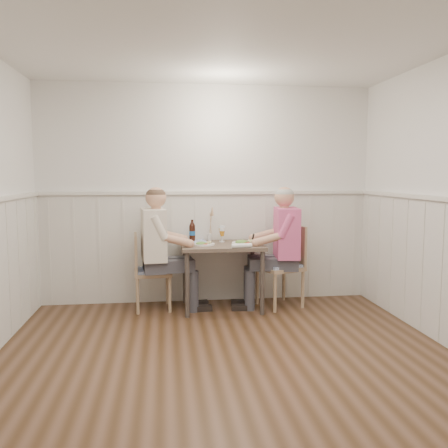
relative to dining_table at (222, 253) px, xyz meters
name	(u,v)px	position (x,y,z in m)	size (l,w,h in m)	color
ground_plane	(234,376)	(-0.13, -1.84, -0.65)	(4.50, 4.50, 0.00)	#412A16
room_shell	(234,177)	(-0.13, -1.84, 0.87)	(4.04, 4.54, 2.60)	white
wainscot	(223,270)	(-0.13, -1.15, 0.04)	(4.00, 4.49, 1.34)	silver
dining_table	(222,253)	(0.00, 0.00, 0.00)	(0.92, 0.70, 0.75)	#4F443A
chair_right	(284,263)	(0.74, 0.03, -0.14)	(0.57, 0.57, 0.95)	#A4865A
chair_left	(148,269)	(-0.84, 0.07, -0.18)	(0.44, 0.44, 0.87)	#A4865A
man_in_pink	(282,257)	(0.70, -0.05, -0.05)	(0.69, 0.48, 1.42)	#3F3F47
diner_cream	(158,259)	(-0.72, -0.04, -0.05)	(0.69, 0.48, 1.43)	#3F3F47
plate_man	(244,242)	(0.25, -0.04, 0.12)	(0.29, 0.29, 0.07)	white
plate_diner	(203,243)	(-0.22, -0.06, 0.12)	(0.24, 0.24, 0.06)	white
beer_glass_a	(222,231)	(0.02, 0.19, 0.23)	(0.08, 0.08, 0.19)	silver
beer_glass_b	(222,233)	(0.02, 0.16, 0.21)	(0.06, 0.06, 0.16)	silver
beer_bottle	(192,232)	(-0.32, 0.25, 0.22)	(0.07, 0.07, 0.26)	black
rolled_napkin	(242,246)	(0.18, -0.31, 0.13)	(0.23, 0.07, 0.05)	white
grass_vase	(210,225)	(-0.11, 0.25, 0.29)	(0.05, 0.05, 0.42)	silver
gingham_mat	(192,242)	(-0.33, 0.22, 0.10)	(0.37, 0.32, 0.01)	#5573B8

